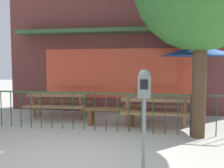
# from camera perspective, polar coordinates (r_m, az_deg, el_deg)

# --- Properties ---
(ground) EXTENTS (40.00, 40.00, 0.00)m
(ground) POSITION_cam_1_polar(r_m,az_deg,el_deg) (4.55, -8.74, -17.21)
(ground) COLOR #B6B1A7
(pub_storefront) EXTENTS (7.91, 1.29, 5.72)m
(pub_storefront) POSITION_cam_1_polar(r_m,az_deg,el_deg) (8.95, 1.31, 12.01)
(pub_storefront) COLOR #4C1512
(pub_storefront) RESTS_ON ground
(patio_fence_front) EXTENTS (6.67, 0.04, 0.97)m
(patio_fence_front) POSITION_cam_1_polar(r_m,az_deg,el_deg) (6.29, -2.64, -4.74)
(patio_fence_front) COLOR #254D2D
(patio_fence_front) RESTS_ON ground
(picnic_table_left) EXTENTS (1.90, 1.50, 0.79)m
(picnic_table_left) POSITION_cam_1_polar(r_m,az_deg,el_deg) (7.98, -11.78, -3.21)
(picnic_table_left) COLOR olive
(picnic_table_left) RESTS_ON ground
(picnic_table_right) EXTENTS (1.85, 1.43, 0.79)m
(picnic_table_right) POSITION_cam_1_polar(r_m,az_deg,el_deg) (6.94, 9.79, -4.35)
(picnic_table_right) COLOR #9F7850
(picnic_table_right) RESTS_ON ground
(patio_umbrella) EXTENTS (2.09, 2.09, 2.21)m
(patio_umbrella) POSITION_cam_1_polar(r_m,az_deg,el_deg) (7.48, 18.91, 7.13)
(patio_umbrella) COLOR black
(patio_umbrella) RESTS_ON ground
(patio_bench) EXTENTS (1.42, 0.45, 0.48)m
(patio_bench) POSITION_cam_1_polar(r_m,az_deg,el_deg) (6.89, -0.06, -6.54)
(patio_bench) COLOR brown
(patio_bench) RESTS_ON ground
(parking_meter_far) EXTENTS (0.18, 0.17, 1.61)m
(parking_meter_far) POSITION_cam_1_polar(r_m,az_deg,el_deg) (3.60, 7.32, -2.53)
(parking_meter_far) COLOR slate
(parking_meter_far) RESTS_ON ground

